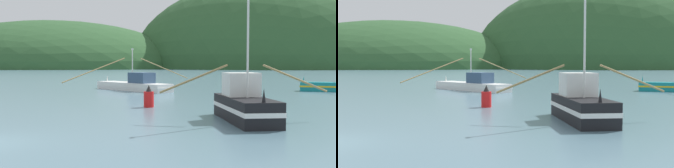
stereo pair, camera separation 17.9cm
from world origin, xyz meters
TOP-DOWN VIEW (x-y plane):
  - hill_far_left at (-135.30, 211.53)m, footprint 180.03×144.02m
  - hill_mid_right at (-4.39, 241.46)m, footprint 165.67×132.54m
  - fishing_boat_white at (-5.74, 31.33)m, footprint 11.59×16.39m
  - fishing_boat_black at (9.63, 9.60)m, footprint 9.12×7.04m
  - channel_buoy at (1.97, 14.76)m, footprint 0.77×0.77m

SIDE VIEW (x-z plane):
  - hill_far_left at x=-135.30m, z-range -30.00..30.00m
  - hill_mid_right at x=-4.39m, z-range -54.18..54.18m
  - fishing_boat_white at x=-5.74m, z-range -1.86..3.24m
  - channel_buoy at x=1.97m, z-range -0.14..1.54m
  - fishing_boat_black at x=9.63m, z-range -2.94..4.86m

